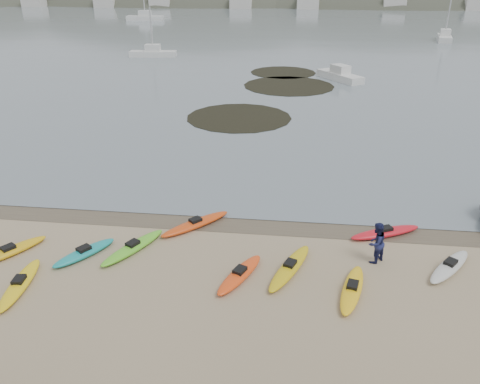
# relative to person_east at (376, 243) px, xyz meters

# --- Properties ---
(ground) EXTENTS (600.00, 600.00, 0.00)m
(ground) POSITION_rel_person_east_xyz_m (-6.09, 3.06, -0.92)
(ground) COLOR tan
(ground) RESTS_ON ground
(wet_sand) EXTENTS (60.00, 60.00, 0.00)m
(wet_sand) POSITION_rel_person_east_xyz_m (-6.09, 2.76, -0.91)
(wet_sand) COLOR brown
(wet_sand) RESTS_ON ground
(kayaks) EXTENTS (22.49, 8.93, 0.34)m
(kayaks) POSITION_rel_person_east_xyz_m (-7.66, -0.81, -0.75)
(kayaks) COLOR yellow
(kayaks) RESTS_ON ground
(person_east) EXTENTS (1.12, 1.12, 1.84)m
(person_east) POSITION_rel_person_east_xyz_m (0.00, 0.00, 0.00)
(person_east) COLOR #1B2050
(person_east) RESTS_ON ground
(kelp_mats) EXTENTS (13.18, 28.21, 0.04)m
(kelp_mats) POSITION_rel_person_east_xyz_m (-5.87, 31.07, -0.89)
(kelp_mats) COLOR black
(kelp_mats) RESTS_ON water
(moored_boats) EXTENTS (94.10, 79.87, 1.28)m
(moored_boats) POSITION_rel_person_east_xyz_m (-5.98, 82.52, -0.37)
(moored_boats) COLOR silver
(moored_boats) RESTS_ON ground
(far_hills) EXTENTS (550.00, 135.00, 80.00)m
(far_hills) POSITION_rel_person_east_xyz_m (33.29, 197.03, -16.85)
(far_hills) COLOR #384235
(far_hills) RESTS_ON ground
(far_town) EXTENTS (199.00, 5.00, 4.00)m
(far_town) POSITION_rel_person_east_xyz_m (-0.09, 148.06, 1.08)
(far_town) COLOR beige
(far_town) RESTS_ON ground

